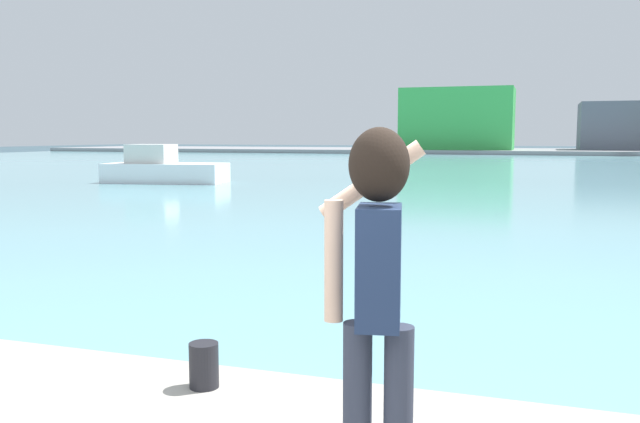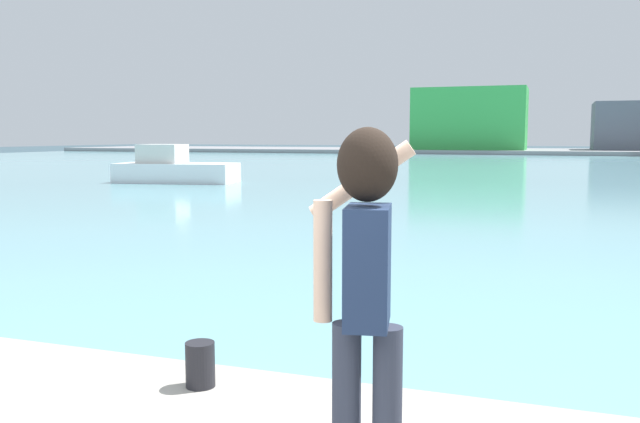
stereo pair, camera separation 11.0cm
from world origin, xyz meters
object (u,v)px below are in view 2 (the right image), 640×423
person_photographer (365,273)px  boat_moored (174,169)px  harbor_bollard (200,364)px  warehouse_left (470,119)px

person_photographer → boat_moored: (-17.19, 26.22, -1.01)m
harbor_bollard → person_photographer: bearing=-33.3°
harbor_bollard → warehouse_left: 87.92m
person_photographer → warehouse_left: size_ratio=0.12×
boat_moored → warehouse_left: (7.21, 62.12, 3.87)m
person_photographer → warehouse_left: warehouse_left is taller
harbor_bollard → boat_moored: (-15.78, 25.30, -0.10)m
harbor_bollard → warehouse_left: bearing=95.6°
boat_moored → harbor_bollard: bearing=-66.6°
person_photographer → boat_moored: size_ratio=0.28×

